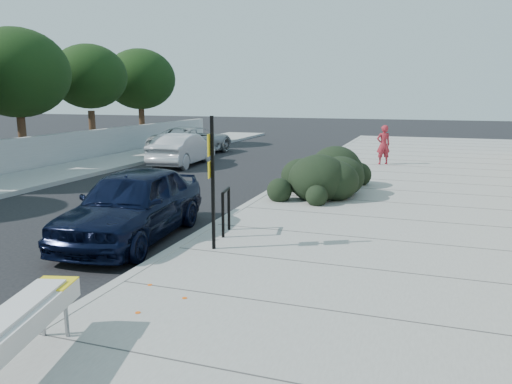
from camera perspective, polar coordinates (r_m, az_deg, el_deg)
ground at (r=10.61m, az=-9.21°, el=-7.03°), size 120.00×120.00×0.00m
sidewalk_near at (r=14.23m, az=21.65°, el=-2.69°), size 11.20×50.00×0.15m
sidewalk_far at (r=20.20m, az=-26.54°, el=0.82°), size 3.00×50.00×0.15m
curb_near at (r=15.01m, az=-0.18°, el=-1.16°), size 0.22×50.00×0.17m
curb_far at (r=19.16m, az=-23.39°, el=0.61°), size 0.22×50.00×0.17m
tree_far_d at (r=24.90m, az=-25.67°, el=12.15°), size 4.60×4.60×6.16m
tree_far_e at (r=28.70m, az=-18.53°, el=12.37°), size 4.00×4.00×5.90m
tree_far_f at (r=32.82m, az=-13.11°, el=12.43°), size 4.40×4.40×6.07m
bench at (r=6.37m, az=-25.99°, el=-13.70°), size 1.09×2.48×0.73m
bike_rack at (r=11.31m, az=-3.46°, el=-1.71°), size 0.18×0.70×1.03m
sign_post at (r=10.03m, az=-5.06°, el=1.93°), size 0.13×0.31×2.71m
hedge at (r=16.32m, az=7.79°, el=2.84°), size 3.09×4.68×1.61m
sedan_navy at (r=11.68m, az=-13.91°, el=-1.36°), size 2.41×4.98×1.64m
wagon_silver at (r=23.60m, az=-8.41°, el=4.86°), size 1.90×4.66×1.50m
suv_silver at (r=27.91m, az=-7.26°, el=5.90°), size 3.20×5.84×1.55m
pedestrian at (r=23.30m, az=14.35°, el=5.25°), size 0.77×0.68×1.77m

